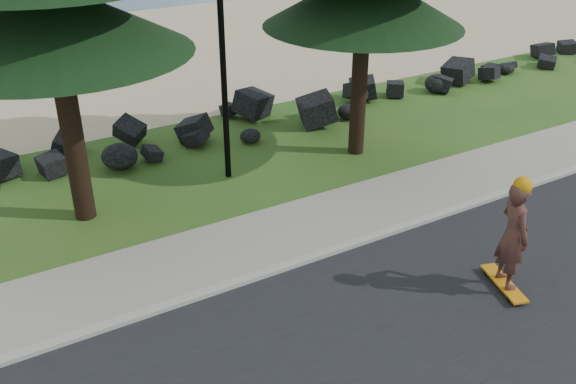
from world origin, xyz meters
name	(u,v)px	position (x,y,z in m)	size (l,w,h in m)	color
ground	(296,236)	(0.00, 0.00, 0.00)	(160.00, 160.00, 0.00)	#28531A
road	(449,371)	(0.00, -4.50, 0.01)	(160.00, 7.00, 0.02)	black
kerb	(320,255)	(0.00, -0.90, 0.05)	(160.00, 0.20, 0.10)	#A6A395
sidewalk	(291,230)	(0.00, 0.20, 0.04)	(160.00, 2.00, 0.08)	gray
beach_sand	(98,60)	(0.00, 14.50, 0.01)	(160.00, 15.00, 0.01)	tan
seawall_boulders	(190,142)	(0.00, 5.60, 0.00)	(60.00, 2.40, 1.10)	black
lamp_post	(220,2)	(0.00, 3.20, 4.13)	(0.25, 0.14, 8.14)	black
skateboarder	(513,236)	(2.30, -3.41, 1.12)	(0.67, 1.23, 2.22)	orange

